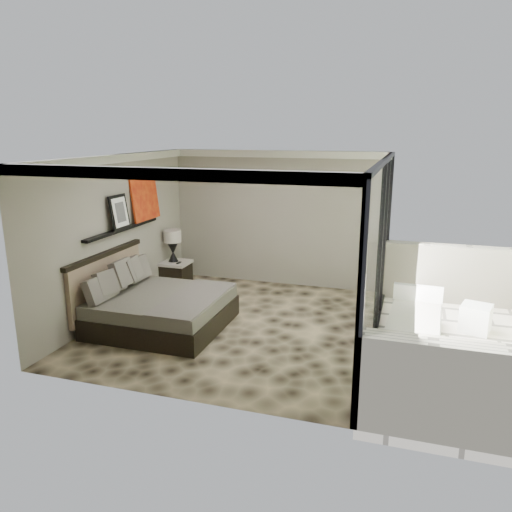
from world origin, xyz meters
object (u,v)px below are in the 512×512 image
(table_lamp, at_px, (173,241))
(ottoman, at_px, (476,318))
(nightstand, at_px, (176,272))
(bed, at_px, (156,307))
(lounger, at_px, (414,324))

(table_lamp, distance_m, ottoman, 5.93)
(nightstand, relative_size, table_lamp, 0.85)
(nightstand, xyz_separation_m, ottoman, (5.78, -0.78, -0.06))
(bed, distance_m, table_lamp, 2.36)
(nightstand, bearing_deg, table_lamp, -179.74)
(nightstand, bearing_deg, bed, -73.48)
(ottoman, bearing_deg, nightstand, 172.30)
(nightstand, height_order, table_lamp, table_lamp)
(nightstand, xyz_separation_m, table_lamp, (-0.05, -0.00, 0.66))
(bed, relative_size, table_lamp, 3.12)
(table_lamp, relative_size, lounger, 0.40)
(bed, relative_size, ottoman, 4.64)
(lounger, bearing_deg, bed, -165.13)
(table_lamp, height_order, ottoman, table_lamp)
(bed, height_order, table_lamp, table_lamp)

